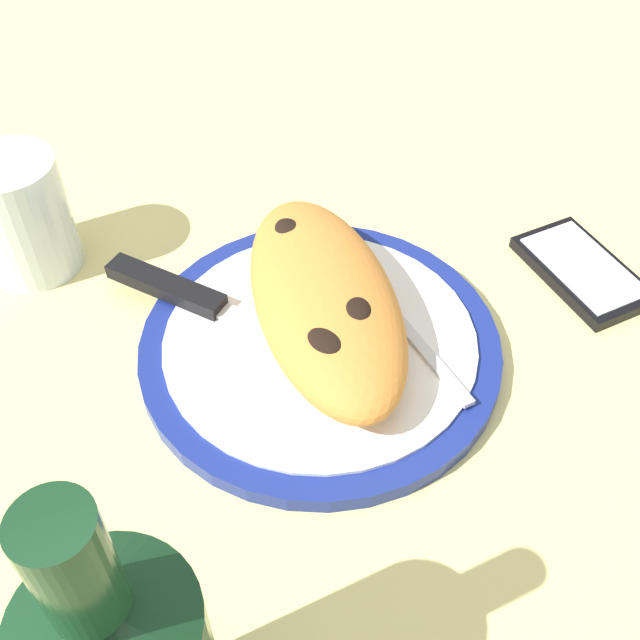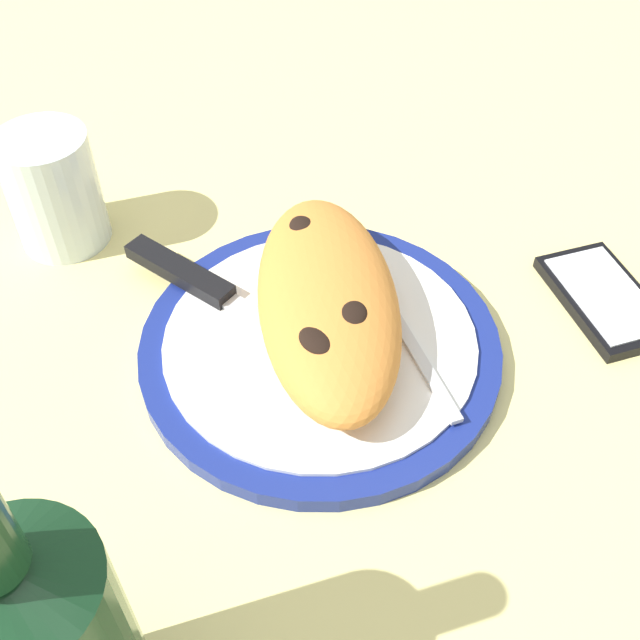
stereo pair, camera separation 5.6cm
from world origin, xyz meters
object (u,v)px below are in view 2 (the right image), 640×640
object	(u,v)px
water_glass	(56,197)
plate	(320,346)
knife	(210,289)
smartphone	(605,298)
calzone	(328,301)
fork	(394,316)

from	to	relation	value
water_glass	plate	bearing A→B (deg)	-137.83
knife	smartphone	world-z (taller)	knife
knife	water_glass	distance (cm)	16.34
water_glass	smartphone	bearing A→B (deg)	-116.84
smartphone	water_glass	xyz separation A→B (cm)	(20.73, 40.98, 3.82)
plate	calzone	xyz separation A→B (cm)	(1.08, -0.91, 3.57)
plate	water_glass	size ratio (longest dim) A/B	2.66
fork	knife	distance (cm)	14.57
water_glass	calzone	bearing A→B (deg)	-134.74
calzone	smartphone	bearing A→B (deg)	-96.33
smartphone	fork	bearing A→B (deg)	83.91
smartphone	calzone	bearing A→B (deg)	83.67
fork	smartphone	distance (cm)	17.59
plate	fork	xyz separation A→B (cm)	(0.44, -6.04, 1.07)
knife	plate	bearing A→B (deg)	-135.26
calzone	knife	size ratio (longest dim) A/B	1.18
plate	fork	size ratio (longest dim) A/B	1.53
calzone	knife	distance (cm)	10.10
fork	smartphone	world-z (taller)	fork
calzone	water_glass	size ratio (longest dim) A/B	2.39
water_glass	knife	bearing A→B (deg)	-139.39
calzone	fork	bearing A→B (deg)	-97.13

